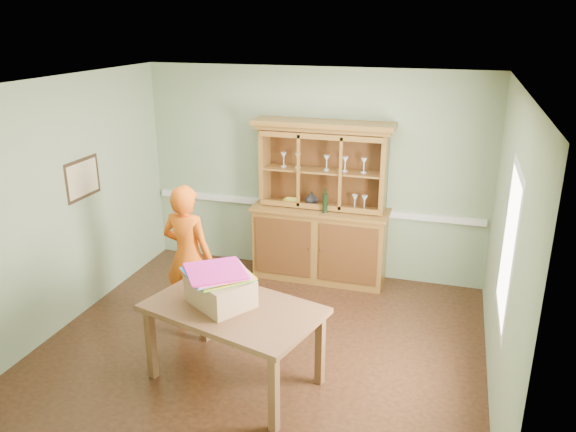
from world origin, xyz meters
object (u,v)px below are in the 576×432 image
(dining_table, at_px, (234,316))
(person, at_px, (188,256))
(china_hutch, at_px, (321,225))
(cardboard_box, at_px, (220,291))

(dining_table, relative_size, person, 1.08)
(china_hutch, bearing_deg, person, -125.07)
(dining_table, height_order, person, person)
(person, bearing_deg, china_hutch, -119.51)
(china_hutch, distance_m, dining_table, 2.44)
(dining_table, distance_m, person, 1.23)
(china_hutch, xyz_separation_m, person, (-1.10, -1.57, 0.08))
(cardboard_box, bearing_deg, person, 131.89)
(dining_table, xyz_separation_m, person, (-0.88, 0.86, 0.12))
(person, bearing_deg, dining_table, 141.26)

